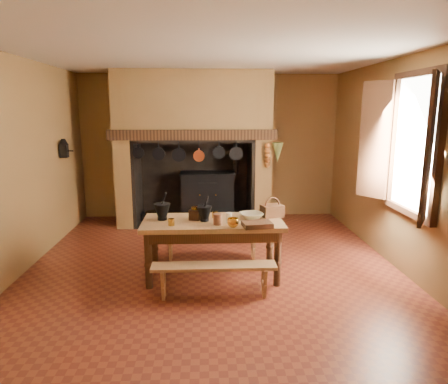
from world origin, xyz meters
name	(u,v)px	position (x,y,z in m)	size (l,w,h in m)	color
floor	(213,267)	(0.00, 0.00, 0.00)	(5.50, 5.50, 0.00)	maroon
ceiling	(212,53)	(0.00, 0.00, 2.80)	(5.50, 5.50, 0.00)	silver
back_wall	(210,147)	(0.00, 2.75, 1.40)	(5.00, 0.02, 2.80)	brown
wall_left	(16,167)	(-2.50, 0.00, 1.40)	(0.02, 5.50, 2.80)	brown
wall_right	(400,165)	(2.50, 0.00, 1.40)	(0.02, 5.50, 2.80)	brown
wall_front	(221,225)	(0.00, -2.75, 1.40)	(5.00, 0.02, 2.80)	brown
chimney_breast	(194,127)	(-0.30, 2.31, 1.81)	(2.95, 0.96, 2.80)	brown
iron_range	(208,195)	(-0.04, 2.45, 0.48)	(1.12, 0.55, 1.60)	black
hearth_pans	(155,218)	(-1.05, 2.22, 0.09)	(0.51, 0.62, 0.20)	#AF8128
hanging_pans	(191,154)	(-0.34, 1.81, 1.36)	(1.92, 0.29, 0.27)	black
onion_string	(267,155)	(1.00, 1.79, 1.33)	(0.12, 0.10, 0.46)	#92461A
herb_bunch	(278,153)	(1.18, 1.79, 1.38)	(0.20, 0.20, 0.35)	#535E2C
window	(406,144)	(2.35, -0.40, 1.70)	(0.39, 1.75, 1.76)	white
wall_coffee_mill	(64,147)	(-2.42, 1.55, 1.52)	(0.23, 0.16, 0.31)	black
work_table	(213,229)	(-0.01, -0.33, 0.64)	(1.75, 0.78, 0.76)	#AC7D4F
bench_front	(214,273)	(-0.01, -0.91, 0.30)	(1.41, 0.25, 0.40)	#AC7D4F
bench_back	(212,238)	(-0.01, 0.31, 0.31)	(1.46, 0.26, 0.41)	#AC7D4F
mortar_large	(162,211)	(-0.64, -0.28, 0.87)	(0.21, 0.21, 0.35)	black
mortar_small	(205,213)	(-0.11, -0.36, 0.86)	(0.19, 0.19, 0.32)	black
coffee_grinder	(195,214)	(-0.22, -0.29, 0.83)	(0.19, 0.17, 0.21)	#361C11
brass_mug_a	(171,222)	(-0.50, -0.54, 0.80)	(0.08, 0.08, 0.08)	#AF8128
brass_mug_b	(215,215)	(0.02, -0.21, 0.80)	(0.07, 0.07, 0.08)	#AF8128
mixing_bowl	(251,216)	(0.49, -0.26, 0.79)	(0.29, 0.29, 0.07)	beige
stoneware_crock	(218,219)	(0.05, -0.53, 0.82)	(0.11, 0.11, 0.13)	brown
glass_jar	(229,218)	(0.19, -0.47, 0.82)	(0.07, 0.07, 0.13)	beige
wicker_basket	(272,210)	(0.77, -0.18, 0.84)	(0.31, 0.26, 0.26)	#472515
wooden_tray	(257,224)	(0.51, -0.64, 0.79)	(0.34, 0.24, 0.06)	#361C11
brass_cup	(233,223)	(0.23, -0.64, 0.81)	(0.14, 0.14, 0.11)	#AF8128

